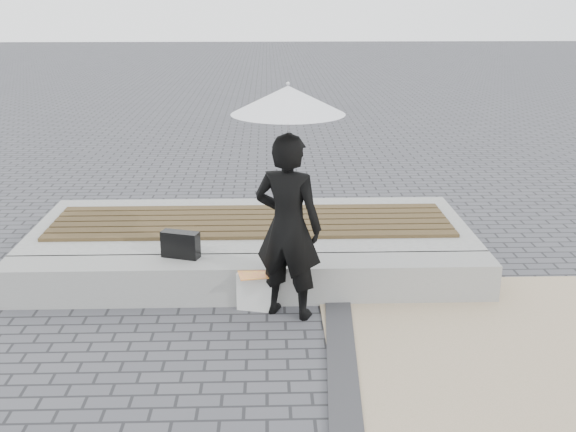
# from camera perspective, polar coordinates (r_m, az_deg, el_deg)

# --- Properties ---
(ground) EXTENTS (80.00, 80.00, 0.00)m
(ground) POSITION_cam_1_polar(r_m,az_deg,el_deg) (5.67, -3.56, -13.57)
(ground) COLOR #48484D
(ground) RESTS_ON ground
(edging_band) EXTENTS (0.61, 5.20, 0.04)m
(edging_band) POSITION_cam_1_polar(r_m,az_deg,el_deg) (5.27, 4.79, -16.11)
(edging_band) COLOR #323234
(edging_band) RESTS_ON ground
(seating_ledge) EXTENTS (5.00, 0.45, 0.40)m
(seating_ledge) POSITION_cam_1_polar(r_m,az_deg,el_deg) (7.00, -3.21, -5.27)
(seating_ledge) COLOR gray
(seating_ledge) RESTS_ON ground
(timber_platform) EXTENTS (5.00, 2.00, 0.40)m
(timber_platform) POSITION_cam_1_polar(r_m,az_deg,el_deg) (8.11, -3.01, -1.92)
(timber_platform) COLOR #A6A6A1
(timber_platform) RESTS_ON ground
(timber_decking) EXTENTS (4.60, 1.20, 0.04)m
(timber_decking) POSITION_cam_1_polar(r_m,az_deg,el_deg) (8.04, -3.04, -0.44)
(timber_decking) COLOR brown
(timber_decking) RESTS_ON timber_platform
(woman) EXTENTS (0.76, 0.64, 1.79)m
(woman) POSITION_cam_1_polar(r_m,az_deg,el_deg) (6.39, 0.00, -0.92)
(woman) COLOR black
(woman) RESTS_ON ground
(parasol) EXTENTS (1.02, 1.02, 1.30)m
(parasol) POSITION_cam_1_polar(r_m,az_deg,el_deg) (6.10, 0.00, 9.61)
(parasol) COLOR silver
(parasol) RESTS_ON ground
(handbag) EXTENTS (0.41, 0.25, 0.27)m
(handbag) POSITION_cam_1_polar(r_m,az_deg,el_deg) (7.05, -8.91, -2.35)
(handbag) COLOR black
(handbag) RESTS_ON seating_ledge
(canvas_tote) EXTENTS (0.39, 0.23, 0.38)m
(canvas_tote) POSITION_cam_1_polar(r_m,az_deg,el_deg) (6.77, -2.64, -6.21)
(canvas_tote) COLOR silver
(canvas_tote) RESTS_ON ground
(magazine) EXTENTS (0.37, 0.29, 0.01)m
(magazine) POSITION_cam_1_polar(r_m,az_deg,el_deg) (6.64, -2.67, -4.85)
(magazine) COLOR #E33442
(magazine) RESTS_ON canvas_tote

